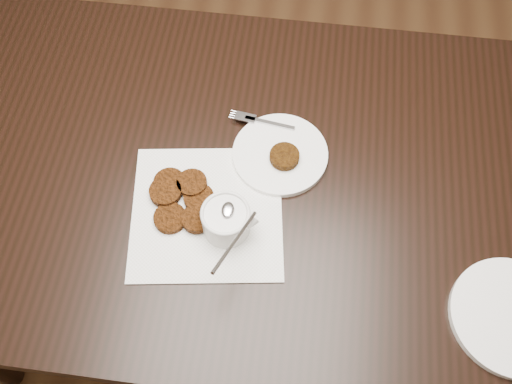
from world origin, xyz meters
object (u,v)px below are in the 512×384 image
Objects in this scene: napkin at (207,212)px; plate_with_patty at (280,152)px; table at (220,242)px; sauce_ramekin at (225,212)px; plate_empty at (512,317)px.

plate_with_patty reaches higher than napkin.
table is at bearing 97.01° from napkin.
sauce_ramekin is (0.04, -0.03, 0.06)m from napkin.
table is 10.54× the size of sauce_ramekin.
table is 0.46m from sauce_ramekin.
table is 0.42m from plate_with_patty.
napkin reaches higher than table.
plate_with_patty is at bearing 49.14° from napkin.
sauce_ramekin is at bearing -32.53° from napkin.
napkin is at bearing 166.41° from plate_empty.
plate_empty is (0.44, -0.28, -0.01)m from plate_with_patty.
table is at bearing 113.51° from sauce_ramekin.
sauce_ramekin is (0.06, -0.13, 0.44)m from table.
table is 0.39m from napkin.
plate_empty is at bearing -32.82° from plate_with_patty.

